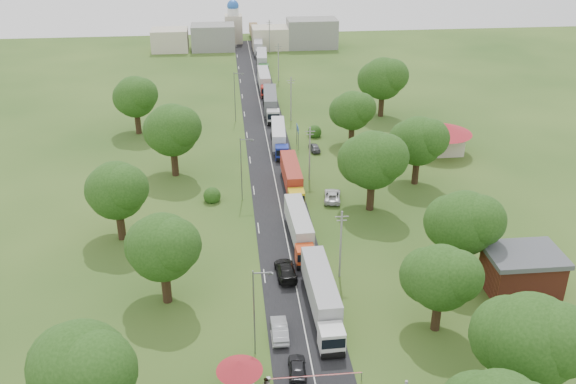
{
  "coord_description": "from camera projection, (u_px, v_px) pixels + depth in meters",
  "views": [
    {
      "loc": [
        -7.39,
        -71.62,
        43.72
      ],
      "look_at": [
        1.02,
        10.83,
        3.0
      ],
      "focal_mm": 40.0,
      "sensor_mm": 36.0,
      "label": 1
    }
  ],
  "objects": [
    {
      "name": "truck_5",
      "position": [
        264.0,
        81.0,
        146.06
      ],
      "size": [
        2.52,
        14.15,
        3.92
      ],
      "color": "#A61F19",
      "rests_on": "ground"
    },
    {
      "name": "tree_7",
      "position": [
        383.0,
        78.0,
        127.42
      ],
      "size": [
        9.6,
        9.6,
        12.05
      ],
      "color": "#382616",
      "rests_on": "ground"
    },
    {
      "name": "tree_6",
      "position": [
        352.0,
        110.0,
        113.74
      ],
      "size": [
        8.0,
        8.0,
        10.1
      ],
      "color": "#382616",
      "rests_on": "ground"
    },
    {
      "name": "truck_3",
      "position": [
        279.0,
        137.0,
        114.66
      ],
      "size": [
        2.97,
        13.57,
        3.75
      ],
      "color": "navy",
      "rests_on": "ground"
    },
    {
      "name": "pole_1",
      "position": [
        341.0,
        243.0,
        76.09
      ],
      "size": [
        1.6,
        0.24,
        9.0
      ],
      "color": "gray",
      "rests_on": "ground"
    },
    {
      "name": "truck_8",
      "position": [
        255.0,
        33.0,
        190.99
      ],
      "size": [
        3.01,
        14.19,
        3.92
      ],
      "color": "brown",
      "rests_on": "ground"
    },
    {
      "name": "car_verge_near",
      "position": [
        332.0,
        196.0,
        96.36
      ],
      "size": [
        3.27,
        5.54,
        1.44
      ],
      "primitive_type": "imported",
      "rotation": [
        0.0,
        0.0,
        2.96
      ],
      "color": "silver",
      "rests_on": "ground"
    },
    {
      "name": "info_sign",
      "position": [
        298.0,
        132.0,
        114.3
      ],
      "size": [
        0.12,
        3.1,
        4.1
      ],
      "color": "slate",
      "rests_on": "ground"
    },
    {
      "name": "truck_1",
      "position": [
        300.0,
        228.0,
        84.79
      ],
      "size": [
        2.79,
        14.02,
        3.88
      ],
      "color": "#C73E16",
      "rests_on": "ground"
    },
    {
      "name": "ground",
      "position": [
        289.0,
        249.0,
        83.9
      ],
      "size": [
        260.0,
        260.0,
        0.0
      ],
      "primitive_type": "plane",
      "color": "#264818",
      "rests_on": "ground"
    },
    {
      "name": "tree_3",
      "position": [
        464.0,
        222.0,
        75.53
      ],
      "size": [
        8.8,
        8.8,
        11.07
      ],
      "color": "#382616",
      "rests_on": "ground"
    },
    {
      "name": "lamp_1",
      "position": [
        242.0,
        166.0,
        94.36
      ],
      "size": [
        2.03,
        0.22,
        10.0
      ],
      "color": "slate",
      "rests_on": "ground"
    },
    {
      "name": "car_lane_front",
      "position": [
        297.0,
        368.0,
        62.45
      ],
      "size": [
        1.99,
        4.41,
        1.47
      ],
      "primitive_type": "imported",
      "rotation": [
        0.0,
        0.0,
        3.08
      ],
      "color": "black",
      "rests_on": "ground"
    },
    {
      "name": "tree_9",
      "position": [
        81.0,
        370.0,
        51.98
      ],
      "size": [
        9.6,
        9.6,
        12.05
      ],
      "color": "#382616",
      "rests_on": "ground"
    },
    {
      "name": "tree_13",
      "position": [
        135.0,
        97.0,
        118.85
      ],
      "size": [
        8.8,
        8.8,
        11.07
      ],
      "color": "#382616",
      "rests_on": "ground"
    },
    {
      "name": "car_verge_far",
      "position": [
        314.0,
        147.0,
        113.76
      ],
      "size": [
        1.95,
        4.07,
        1.34
      ],
      "primitive_type": "imported",
      "rotation": [
        0.0,
        0.0,
        3.24
      ],
      "color": "#4F5056",
      "rests_on": "ground"
    },
    {
      "name": "pole_4",
      "position": [
        278.0,
        62.0,
        151.09
      ],
      "size": [
        1.6,
        0.24,
        9.0
      ],
      "color": "gray",
      "rests_on": "ground"
    },
    {
      "name": "truck_6",
      "position": [
        262.0,
        61.0,
        161.99
      ],
      "size": [
        3.13,
        14.48,
        4.0
      ],
      "color": "#215922",
      "rests_on": "ground"
    },
    {
      "name": "lamp_2",
      "position": [
        235.0,
        94.0,
        125.61
      ],
      "size": [
        2.03,
        0.22,
        10.0
      ],
      "color": "slate",
      "rests_on": "ground"
    },
    {
      "name": "boom_barrier",
      "position": [
        301.0,
        378.0,
        61.06
      ],
      "size": [
        9.22,
        0.35,
        1.18
      ],
      "color": "slate",
      "rests_on": "ground"
    },
    {
      "name": "guard_booth",
      "position": [
        240.0,
        372.0,
        59.97
      ],
      "size": [
        4.4,
        4.4,
        3.45
      ],
      "color": "beige",
      "rests_on": "ground"
    },
    {
      "name": "tree_2",
      "position": [
        441.0,
        277.0,
        66.32
      ],
      "size": [
        8.0,
        8.0,
        10.1
      ],
      "color": "#382616",
      "rests_on": "ground"
    },
    {
      "name": "tree_10",
      "position": [
        162.0,
        246.0,
        70.56
      ],
      "size": [
        8.8,
        8.8,
        11.07
      ],
      "color": "#382616",
      "rests_on": "ground"
    },
    {
      "name": "pole_5",
      "position": [
        269.0,
        36.0,
        176.09
      ],
      "size": [
        1.6,
        0.24,
        9.0
      ],
      "color": "gray",
      "rests_on": "ground"
    },
    {
      "name": "tree_12",
      "position": [
        172.0,
        130.0,
        101.45
      ],
      "size": [
        9.6,
        9.6,
        12.05
      ],
      "color": "#382616",
      "rests_on": "ground"
    },
    {
      "name": "distant_town",
      "position": [
        251.0,
        36.0,
        180.64
      ],
      "size": [
        52.0,
        8.0,
        8.0
      ],
      "color": "gray",
      "rests_on": "ground"
    },
    {
      "name": "car_lane_rear",
      "position": [
        286.0,
        270.0,
        77.9
      ],
      "size": [
        2.6,
        5.81,
        1.66
      ],
      "primitive_type": "imported",
      "rotation": [
        0.0,
        0.0,
        3.19
      ],
      "color": "black",
      "rests_on": "ground"
    },
    {
      "name": "truck_4",
      "position": [
        271.0,
        103.0,
        131.22
      ],
      "size": [
        3.26,
        15.17,
        4.19
      ],
      "color": "beige",
      "rests_on": "ground"
    },
    {
      "name": "tree_1",
      "position": [
        531.0,
        339.0,
        55.44
      ],
      "size": [
        9.6,
        9.6,
        12.05
      ],
      "color": "#382616",
      "rests_on": "ground"
    },
    {
      "name": "tree_11",
      "position": [
        116.0,
        190.0,
        83.31
      ],
      "size": [
        8.8,
        8.8,
        11.07
      ],
      "color": "#382616",
      "rests_on": "ground"
    },
    {
      "name": "tree_4",
      "position": [
        372.0,
        160.0,
        90.7
      ],
      "size": [
        9.6,
        9.6,
        12.05
      ],
      "color": "#382616",
      "rests_on": "ground"
    },
    {
      "name": "pole_3",
      "position": [
        291.0,
        98.0,
        126.09
      ],
      "size": [
        1.6,
        0.24,
        9.0
      ],
      "color": "gray",
      "rests_on": "ground"
    },
    {
      "name": "truck_7",
      "position": [
        259.0,
        47.0,
        176.05
      ],
      "size": [
        3.0,
        13.57,
        3.75
      ],
      "color": "#A7A7A7",
      "rests_on": "ground"
    },
    {
      "name": "house_brick",
      "position": [
        522.0,
        271.0,
        74.39
      ],
      "size": [
        8.6,
        6.6,
        5.2
      ],
      "color": "maroon",
      "rests_on": "ground"
    },
    {
      "name": "church",
      "position": [
        234.0,
        24.0,
        186.52
      ],
      "size": [
        5.0,
        5.0,
        12.3
      ],
      "color": "beige",
      "rests_on": "ground"
    },
    {
      "name": "truck_2",
      "position": [
        292.0,
        177.0,
        99.14
      ],
      "size": [
        2.43,
        14.0,
        3.88
      ],
      "color": "gold",
      "rests_on": "ground"
    },
    {
      "name": "road",
      "position": [
        276.0,
        184.0,
        101.76
      ],
      "size": [
        8.0,
        200.0,
        0.04
      ],
      "primitive_type": "cube",
      "color": "black",
      "rests_on": "ground"
    },
    {
      "name": "truck_0",
      "position": [
        322.0,
        296.0,
        70.68
      ],
      "size": [
        2.91,
        15.41,
        4.27
      ],
      "color": "silver",
      "rests_on": "ground"
    },
    {
      "name": "pole_2",
      "position": [
        310.0,
        153.0,
        101.09
      ],
      "size": [
        1.6,
        0.24,
        9.0
      ],
      "color": "gray",
      "rests_on": "ground"
    },
    {
      "name": "tree_5",
      "position": [
        418.0,
        141.0,
        98.93
      ],
      "size": [
        8.8,
        8.8,
        11.07
      ],
      "color": "#382616",
      "rests_on": "ground"
    },
    {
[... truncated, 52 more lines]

